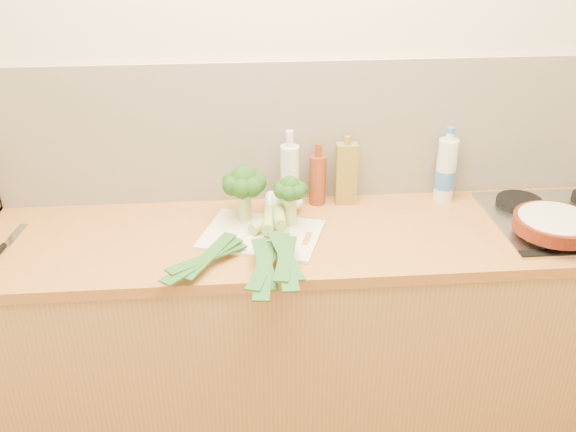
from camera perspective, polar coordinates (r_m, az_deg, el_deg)
name	(u,v)px	position (r m, az deg, el deg)	size (l,w,h in m)	color
room_shell	(288,133)	(2.43, 0.01, 7.43)	(3.50, 3.50, 3.50)	beige
counter	(294,333)	(2.53, 0.57, -10.39)	(3.20, 0.62, 0.90)	#AB8747
gas_hob	(572,218)	(2.57, 23.93, -0.18)	(0.58, 0.50, 0.04)	silver
chopping_board	(262,235)	(2.26, -2.34, -1.67)	(0.40, 0.29, 0.01)	beige
broccoli_left	(244,184)	(2.29, -3.95, 2.88)	(0.16, 0.16, 0.21)	#A0BB6D
broccoli_right	(290,192)	(2.26, 0.18, 2.18)	(0.12, 0.12, 0.19)	#A0BB6D
leek_front	(253,229)	(2.23, -3.10, -1.18)	(0.49, 0.55, 0.04)	white
leek_mid	(268,230)	(2.19, -1.82, -1.23)	(0.13, 0.69, 0.04)	white
leek_back	(281,229)	(2.16, -0.60, -1.15)	(0.10, 0.62, 0.04)	white
chefs_knife	(1,249)	(2.37, -24.12, -2.69)	(0.06, 0.28, 0.02)	silver
skillet	(556,224)	(2.39, 22.74, -0.64)	(0.41, 0.29, 0.05)	#551C0E
oil_tin	(346,173)	(2.45, 5.19, 3.79)	(0.08, 0.05, 0.27)	olive
glass_bottle	(290,176)	(2.41, 0.15, 3.59)	(0.07, 0.07, 0.31)	silver
amber_bottle	(318,179)	(2.45, 2.65, 3.32)	(0.06, 0.06, 0.25)	maroon
water_bottle	(446,172)	(2.55, 13.84, 3.85)	(0.08, 0.08, 0.28)	silver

